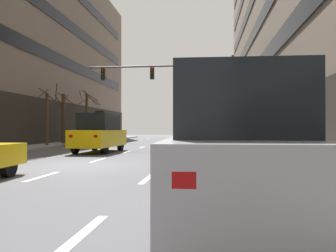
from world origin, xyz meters
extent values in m
plane|color=#515156|center=(0.00, 0.00, 0.00)|extent=(120.00, 120.00, 0.00)
cube|color=gray|center=(7.56, 0.00, 0.07)|extent=(2.74, 80.00, 0.14)
cube|color=silver|center=(-3.10, 2.00, 0.00)|extent=(0.16, 2.00, 0.01)
cube|color=silver|center=(-3.10, 7.00, 0.00)|extent=(0.16, 2.00, 0.01)
cube|color=silver|center=(-3.10, 12.00, 0.00)|extent=(0.16, 2.00, 0.01)
cube|color=silver|center=(-3.10, 17.00, 0.00)|extent=(0.16, 2.00, 0.01)
cube|color=silver|center=(-3.10, 22.00, 0.00)|extent=(0.16, 2.00, 0.01)
cube|color=silver|center=(-3.10, 27.00, 0.00)|extent=(0.16, 2.00, 0.01)
cube|color=silver|center=(-3.10, 32.00, 0.00)|extent=(0.16, 2.00, 0.01)
cube|color=silver|center=(0.00, -3.00, 0.00)|extent=(0.16, 2.00, 0.01)
cube|color=silver|center=(0.00, 2.00, 0.00)|extent=(0.16, 2.00, 0.01)
cube|color=silver|center=(0.00, 7.00, 0.00)|extent=(0.16, 2.00, 0.01)
cube|color=silver|center=(0.00, 12.00, 0.00)|extent=(0.16, 2.00, 0.01)
cube|color=silver|center=(0.00, 17.00, 0.00)|extent=(0.16, 2.00, 0.01)
cube|color=silver|center=(0.00, 22.00, 0.00)|extent=(0.16, 2.00, 0.01)
cube|color=silver|center=(0.00, 27.00, 0.00)|extent=(0.16, 2.00, 0.01)
cube|color=silver|center=(0.00, 32.00, 0.00)|extent=(0.16, 2.00, 0.01)
cube|color=silver|center=(3.10, -8.00, 0.00)|extent=(0.16, 2.00, 0.01)
cube|color=silver|center=(3.10, -3.00, 0.00)|extent=(0.16, 2.00, 0.01)
cube|color=silver|center=(3.10, 2.00, 0.00)|extent=(0.16, 2.00, 0.01)
cube|color=silver|center=(3.10, 7.00, 0.00)|extent=(0.16, 2.00, 0.01)
cube|color=silver|center=(3.10, 12.00, 0.00)|extent=(0.16, 2.00, 0.01)
cube|color=silver|center=(3.10, 17.00, 0.00)|extent=(0.16, 2.00, 0.01)
cube|color=silver|center=(3.10, 22.00, 0.00)|extent=(0.16, 2.00, 0.01)
cube|color=silver|center=(3.10, 27.00, 0.00)|extent=(0.16, 2.00, 0.01)
cube|color=silver|center=(3.10, 32.00, 0.00)|extent=(0.16, 2.00, 0.01)
cylinder|color=black|center=(-2.31, 8.20, 0.35)|extent=(0.26, 0.71, 0.70)
cylinder|color=black|center=(-0.62, 8.13, 0.35)|extent=(0.26, 0.71, 0.70)
cylinder|color=black|center=(-2.44, 5.35, 0.35)|extent=(0.26, 0.71, 0.70)
cylinder|color=black|center=(-0.75, 5.27, 0.35)|extent=(0.26, 0.71, 0.70)
cube|color=yellow|center=(-1.53, 6.74, 0.83)|extent=(2.15, 4.74, 0.95)
cube|color=black|center=(-1.53, 6.74, 1.78)|extent=(1.81, 2.82, 0.95)
cube|color=white|center=(-2.11, 9.05, 0.99)|extent=(0.22, 0.09, 0.15)
cube|color=red|center=(-2.31, 4.48, 0.99)|extent=(0.22, 0.09, 0.15)
cube|color=white|center=(-0.75, 8.99, 0.99)|extent=(0.22, 0.09, 0.15)
cube|color=red|center=(-0.95, 4.42, 0.99)|extent=(0.22, 0.09, 0.15)
cube|color=black|center=(-1.53, 6.74, 2.35)|extent=(0.47, 0.23, 0.19)
cylinder|color=black|center=(-5.46, 15.70, 0.32)|extent=(0.24, 0.65, 0.65)
cylinder|color=black|center=(-3.89, 15.65, 0.32)|extent=(0.24, 0.65, 0.65)
cylinder|color=black|center=(-5.55, 13.06, 0.32)|extent=(0.24, 0.65, 0.65)
cylinder|color=black|center=(-3.98, 13.01, 0.32)|extent=(0.24, 0.65, 0.65)
cube|color=#1E512D|center=(-4.72, 14.35, 0.76)|extent=(1.94, 4.37, 0.88)
cube|color=black|center=(-4.72, 14.35, 1.65)|extent=(1.65, 2.60, 0.88)
cube|color=white|center=(-5.28, 16.49, 0.92)|extent=(0.20, 0.08, 0.14)
cube|color=red|center=(-5.42, 12.26, 0.92)|extent=(0.20, 0.08, 0.14)
cube|color=white|center=(-4.02, 16.45, 0.92)|extent=(0.20, 0.08, 0.14)
cube|color=red|center=(-4.16, 12.22, 0.92)|extent=(0.20, 0.08, 0.14)
cylinder|color=black|center=(-0.91, -3.23, 0.32)|extent=(0.24, 0.66, 0.65)
cube|color=white|center=(-1.09, -2.44, 0.75)|extent=(0.20, 0.09, 0.14)
cylinder|color=black|center=(4.28, -5.72, 0.34)|extent=(0.25, 0.68, 0.68)
cylinder|color=black|center=(5.92, -5.67, 0.34)|extent=(0.25, 0.68, 0.68)
cylinder|color=black|center=(4.36, -8.49, 0.34)|extent=(0.25, 0.68, 0.68)
cylinder|color=black|center=(6.00, -8.45, 0.34)|extent=(0.25, 0.68, 0.68)
cube|color=#B7BABF|center=(5.14, -7.08, 0.80)|extent=(2.02, 4.58, 0.93)
cube|color=black|center=(5.14, -7.08, 1.73)|extent=(1.72, 2.72, 0.93)
cube|color=white|center=(4.42, -4.88, 0.96)|extent=(0.21, 0.09, 0.14)
cube|color=red|center=(4.54, -9.32, 0.96)|extent=(0.21, 0.09, 0.14)
cube|color=white|center=(5.74, -4.84, 0.96)|extent=(0.21, 0.09, 0.14)
cylinder|color=black|center=(4.37, 0.20, 0.32)|extent=(0.22, 0.65, 0.65)
cylinder|color=black|center=(5.93, 0.19, 0.32)|extent=(0.22, 0.65, 0.65)
cylinder|color=black|center=(4.35, -2.44, 0.32)|extent=(0.22, 0.65, 0.65)
cylinder|color=black|center=(5.91, -2.45, 0.32)|extent=(0.22, 0.65, 0.65)
cube|color=black|center=(5.14, -1.13, 0.76)|extent=(1.83, 4.32, 0.88)
cube|color=black|center=(5.14, -1.13, 1.64)|extent=(1.58, 2.55, 0.88)
cube|color=white|center=(4.53, 0.99, 0.92)|extent=(0.20, 0.08, 0.14)
cube|color=red|center=(4.50, -3.23, 0.92)|extent=(0.20, 0.08, 0.14)
cube|color=white|center=(5.79, 0.98, 0.92)|extent=(0.20, 0.08, 0.14)
cube|color=red|center=(5.76, -3.24, 0.92)|extent=(0.20, 0.08, 0.14)
cylinder|color=black|center=(4.31, 7.77, 0.33)|extent=(0.24, 0.67, 0.66)
cylinder|color=black|center=(5.91, 7.81, 0.33)|extent=(0.24, 0.67, 0.66)
cylinder|color=black|center=(4.38, 5.07, 0.33)|extent=(0.24, 0.67, 0.66)
cylinder|color=black|center=(5.98, 5.11, 0.33)|extent=(0.24, 0.67, 0.66)
cube|color=#1E512D|center=(5.14, 6.44, 0.78)|extent=(1.95, 4.45, 0.90)
cube|color=black|center=(5.14, 6.44, 1.68)|extent=(1.67, 2.64, 0.90)
cube|color=white|center=(4.44, 8.59, 0.94)|extent=(0.20, 0.09, 0.14)
cube|color=red|center=(4.55, 4.26, 0.94)|extent=(0.20, 0.09, 0.14)
cube|color=white|center=(5.73, 8.62, 0.94)|extent=(0.20, 0.09, 0.14)
cube|color=red|center=(5.84, 4.29, 0.94)|extent=(0.20, 0.09, 0.14)
cylinder|color=black|center=(4.28, 12.81, 0.35)|extent=(0.24, 0.70, 0.69)
cylinder|color=black|center=(5.96, 12.83, 0.35)|extent=(0.24, 0.70, 0.69)
cylinder|color=black|center=(4.32, 9.97, 0.35)|extent=(0.24, 0.70, 0.69)
cylinder|color=black|center=(6.01, 9.99, 0.35)|extent=(0.24, 0.70, 0.69)
cube|color=navy|center=(5.14, 11.40, 0.82)|extent=(2.01, 4.66, 0.95)
cube|color=black|center=(5.14, 11.40, 1.77)|extent=(1.73, 2.76, 0.95)
cube|color=white|center=(4.43, 13.66, 0.99)|extent=(0.21, 0.09, 0.15)
cube|color=red|center=(4.50, 9.12, 0.99)|extent=(0.21, 0.09, 0.15)
cube|color=white|center=(5.78, 13.69, 0.99)|extent=(0.21, 0.09, 0.15)
cube|color=red|center=(5.86, 9.14, 0.99)|extent=(0.21, 0.09, 0.15)
cylinder|color=#4C4C51|center=(6.59, 11.63, 3.36)|extent=(0.18, 0.18, 6.45)
cylinder|color=#4C4C51|center=(1.33, 11.63, 5.92)|extent=(10.51, 0.12, 0.12)
cube|color=black|center=(0.81, 11.63, 5.40)|extent=(0.28, 0.24, 0.84)
sphere|color=red|center=(0.81, 11.49, 5.66)|extent=(0.17, 0.17, 0.17)
sphere|color=#523505|center=(0.81, 11.49, 5.40)|extent=(0.17, 0.17, 0.17)
sphere|color=#073E10|center=(0.81, 11.49, 5.14)|extent=(0.17, 0.17, 0.17)
cube|color=black|center=(-2.87, 11.63, 5.40)|extent=(0.28, 0.24, 0.84)
sphere|color=red|center=(-2.87, 11.49, 5.66)|extent=(0.17, 0.17, 0.17)
sphere|color=#523505|center=(-2.87, 11.49, 5.40)|extent=(0.17, 0.17, 0.17)
sphere|color=#073E10|center=(-2.87, 11.49, 5.14)|extent=(0.17, 0.17, 0.17)
cylinder|color=#4C3823|center=(-7.29, 14.65, 2.23)|extent=(0.31, 0.31, 4.18)
cylinder|color=#42301E|center=(-7.44, 14.98, 3.75)|extent=(0.75, 0.39, 1.05)
cylinder|color=#42301E|center=(-7.46, 14.20, 3.62)|extent=(0.98, 0.43, 1.23)
cylinder|color=#42301E|center=(-6.67, 14.07, 3.76)|extent=(1.24, 1.31, 1.12)
cylinder|color=#4C3823|center=(-7.29, 20.10, 2.51)|extent=(0.26, 0.26, 4.74)
cylinder|color=#42301E|center=(-8.11, 20.54, 4.03)|extent=(0.97, 1.70, 1.15)
cylinder|color=#42301E|center=(-6.54, 19.53, 4.27)|extent=(1.22, 1.57, 1.07)
cylinder|color=#42301E|center=(-6.72, 19.53, 4.63)|extent=(1.21, 1.21, 0.96)
cylinder|color=#42301E|center=(-7.80, 19.79, 4.75)|extent=(0.70, 1.10, 1.05)
cylinder|color=#42301E|center=(-6.72, 19.68, 4.43)|extent=(0.93, 1.22, 1.39)
cylinder|color=#4C3823|center=(-7.29, 11.74, 2.12)|extent=(0.23, 0.23, 3.97)
cylinder|color=#42301E|center=(-8.05, 12.06, 3.89)|extent=(0.73, 1.58, 1.31)
cylinder|color=#42301E|center=(-6.91, 11.19, 3.82)|extent=(1.16, 0.83, 1.13)
cylinder|color=#42301E|center=(-6.71, 12.05, 4.17)|extent=(0.71, 1.23, 1.21)
camera|label=1|loc=(4.73, -12.12, 1.40)|focal=35.44mm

